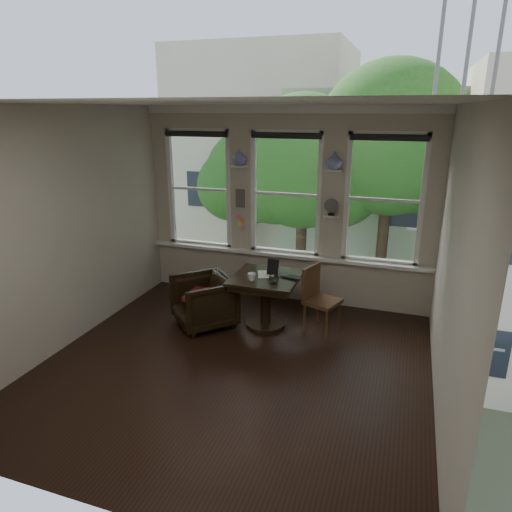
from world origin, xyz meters
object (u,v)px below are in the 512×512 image
(armchair_left, at_px, (204,301))
(laptop, at_px, (289,278))
(table, at_px, (266,301))
(side_chair_right, at_px, (322,301))
(mug, at_px, (252,277))

(armchair_left, relative_size, laptop, 2.56)
(table, distance_m, laptop, 0.51)
(armchair_left, bearing_deg, side_chair_right, 55.48)
(table, xyz_separation_m, side_chair_right, (0.79, 0.08, 0.09))
(laptop, bearing_deg, mug, -139.26)
(armchair_left, xyz_separation_m, mug, (0.71, 0.04, 0.44))
(armchair_left, distance_m, mug, 0.83)
(side_chair_right, height_order, mug, side_chair_right)
(armchair_left, height_order, laptop, laptop)
(laptop, height_order, mug, mug)
(armchair_left, bearing_deg, laptop, 56.69)
(table, relative_size, laptop, 2.92)
(armchair_left, distance_m, laptop, 1.26)
(side_chair_right, relative_size, laptop, 2.98)
(table, xyz_separation_m, armchair_left, (-0.84, -0.25, -0.02))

